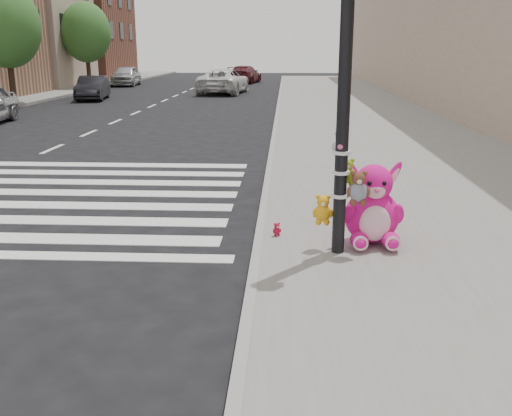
# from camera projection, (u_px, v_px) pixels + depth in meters

# --- Properties ---
(ground) EXTENTS (120.00, 120.00, 0.00)m
(ground) POSITION_uv_depth(u_px,v_px,m) (97.00, 320.00, 5.82)
(ground) COLOR black
(ground) RESTS_ON ground
(sidewalk_near) EXTENTS (7.00, 80.00, 0.14)m
(sidewalk_near) POSITION_uv_depth(u_px,v_px,m) (402.00, 150.00, 15.16)
(sidewalk_near) COLOR slate
(sidewalk_near) RESTS_ON ground
(curb_edge) EXTENTS (0.12, 80.00, 0.15)m
(curb_edge) POSITION_uv_depth(u_px,v_px,m) (272.00, 149.00, 15.34)
(curb_edge) COLOR gray
(curb_edge) RESTS_ON ground
(bld_far_d) EXTENTS (6.00, 8.00, 10.00)m
(bld_far_d) POSITION_uv_depth(u_px,v_px,m) (32.00, 13.00, 38.88)
(bld_far_d) COLOR tan
(bld_far_d) RESTS_ON ground
(bld_far_e) EXTENTS (6.00, 10.00, 9.00)m
(bld_far_e) POSITION_uv_depth(u_px,v_px,m) (87.00, 26.00, 49.59)
(bld_far_e) COLOR brown
(bld_far_e) RESTS_ON ground
(signal_pole) EXTENTS (0.71, 0.49, 4.00)m
(signal_pole) POSITION_uv_depth(u_px,v_px,m) (344.00, 128.00, 6.96)
(signal_pole) COLOR black
(signal_pole) RESTS_ON sidewalk_near
(tree_far_b) EXTENTS (3.20, 3.20, 5.44)m
(tree_far_b) POSITION_uv_depth(u_px,v_px,m) (6.00, 26.00, 26.54)
(tree_far_b) COLOR #382619
(tree_far_b) RESTS_ON sidewalk_far
(tree_far_c) EXTENTS (3.20, 3.20, 5.44)m
(tree_far_c) POSITION_uv_depth(u_px,v_px,m) (86.00, 32.00, 37.11)
(tree_far_c) COLOR #382619
(tree_far_c) RESTS_ON sidewalk_far
(pink_bunny) EXTENTS (0.81, 0.84, 1.14)m
(pink_bunny) POSITION_uv_depth(u_px,v_px,m) (373.00, 210.00, 7.58)
(pink_bunny) COLOR #EE1490
(pink_bunny) RESTS_ON sidewalk_near
(red_teddy) EXTENTS (0.16, 0.14, 0.19)m
(red_teddy) POSITION_uv_depth(u_px,v_px,m) (277.00, 229.00, 7.97)
(red_teddy) COLOR #B01131
(red_teddy) RESTS_ON sidewalk_near
(car_dark_far) EXTENTS (1.92, 3.97, 1.25)m
(car_dark_far) POSITION_uv_depth(u_px,v_px,m) (93.00, 88.00, 30.31)
(car_dark_far) COLOR black
(car_dark_far) RESTS_ON ground
(car_white_near) EXTENTS (2.95, 5.49, 1.47)m
(car_white_near) POSITION_uv_depth(u_px,v_px,m) (224.00, 81.00, 34.43)
(car_white_near) COLOR silver
(car_white_near) RESTS_ON ground
(car_maroon_near) EXTENTS (2.61, 4.89, 1.35)m
(car_maroon_near) POSITION_uv_depth(u_px,v_px,m) (245.00, 74.00, 44.82)
(car_maroon_near) COLOR #54181F
(car_maroon_near) RESTS_ON ground
(car_silver_deep) EXTENTS (2.01, 4.37, 1.45)m
(car_silver_deep) POSITION_uv_depth(u_px,v_px,m) (126.00, 76.00, 41.61)
(car_silver_deep) COLOR #B5B6BB
(car_silver_deep) RESTS_ON ground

